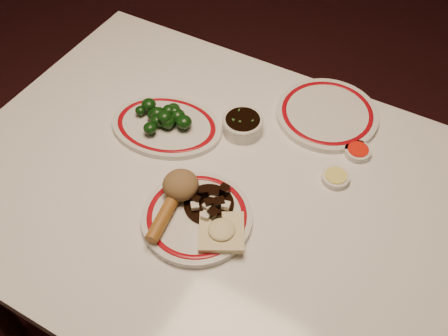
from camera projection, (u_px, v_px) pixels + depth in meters
ground at (215, 313)px, 1.73m from camera, size 7.00×7.00×0.00m
dining_table at (211, 205)px, 1.22m from camera, size 1.20×0.90×0.75m
main_plate at (197, 217)px, 1.08m from camera, size 0.28×0.28×0.02m
rice_mound at (181, 185)px, 1.09m from camera, size 0.08×0.08×0.06m
spring_roll at (162, 220)px, 1.05m from camera, size 0.04×0.11×0.03m
fried_wonton at (222, 231)px, 1.03m from camera, size 0.13×0.13×0.03m
stirfry_heap at (212, 203)px, 1.08m from camera, size 0.11×0.11×0.03m
broccoli_plate at (166, 126)px, 1.25m from camera, size 0.32×0.29×0.02m
broccoli_pile at (165, 116)px, 1.23m from camera, size 0.15×0.12×0.05m
soy_bowl at (243, 125)px, 1.24m from camera, size 0.10×0.10×0.04m
sweet_sour_dish at (358, 152)px, 1.20m from camera, size 0.06×0.06×0.02m
mustard_dish at (335, 178)px, 1.15m from camera, size 0.06×0.06×0.02m
far_plate at (327, 114)px, 1.28m from camera, size 0.27×0.27×0.02m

